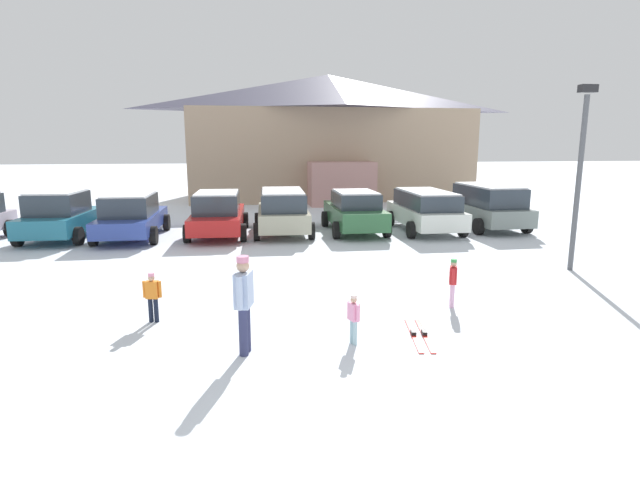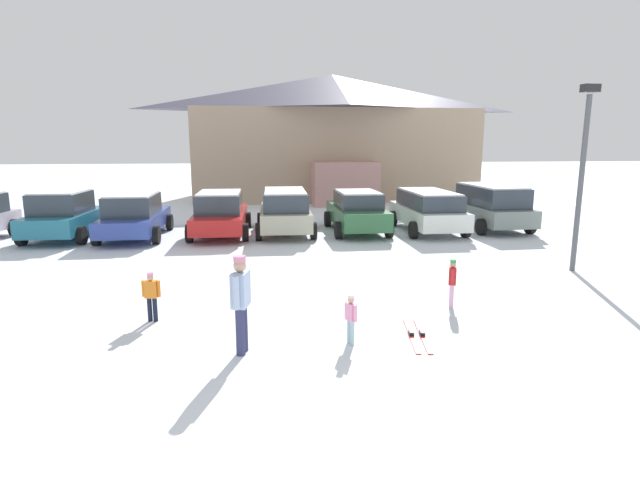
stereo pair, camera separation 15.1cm
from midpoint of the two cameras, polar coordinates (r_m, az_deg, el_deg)
name	(u,v)px [view 1 (the left image)]	position (r m, az deg, el deg)	size (l,w,h in m)	color
ground	(422,477)	(5.92, 10.78, -25.04)	(160.00, 160.00, 0.00)	silver
ski_lodge	(328,136)	(32.20, 0.77, 11.78)	(17.56, 9.63, 7.57)	tan
parked_teal_hatchback	(60,215)	(20.32, -27.74, 2.50)	(2.31, 4.07, 1.76)	#226D87
parked_blue_hatchback	(131,216)	(19.54, -20.97, 2.62)	(2.22, 4.61, 1.65)	#2E4399
parked_red_sedan	(218,213)	(19.25, -11.81, 3.01)	(2.24, 4.78, 1.65)	red
parked_beige_suv	(283,210)	(19.15, -4.51, 3.41)	(2.29, 4.29, 1.69)	#AFAD92
parked_green_coupe	(355,211)	(19.52, 3.75, 3.32)	(2.13, 4.40, 1.62)	#2F673C
parked_white_suv	(425,209)	(20.03, 11.72, 3.46)	(2.23, 4.56, 1.61)	white
parked_grey_wagon	(487,205)	(21.39, 18.39, 3.80)	(2.27, 4.41, 1.79)	gray
skier_child_in_orange_jacket	(152,295)	(10.31, -19.00, -5.92)	(0.36, 0.18, 0.99)	black
skier_child_in_pink_snowsuit	(354,316)	(8.76, 3.37, -8.71)	(0.19, 0.32, 0.89)	#97BAC4
skier_adult_in_blue_parka	(244,299)	(8.34, -9.22, -6.69)	(0.33, 0.60, 1.67)	navy
skier_child_in_red_jacket	(453,280)	(10.99, 14.56, -4.45)	(0.23, 0.37, 1.05)	#E0A8CE
pair_of_skis	(419,334)	(9.44, 10.79, -10.55)	(0.54, 1.64, 0.08)	red
lamp_post	(580,168)	(15.04, 27.32, 7.37)	(0.44, 0.24, 4.93)	#515459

